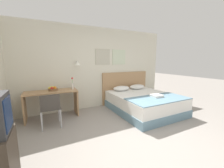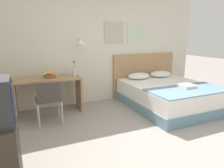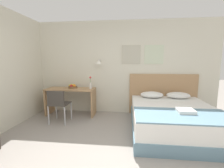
# 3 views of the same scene
# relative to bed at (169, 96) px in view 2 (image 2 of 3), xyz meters

# --- Properties ---
(ground_plane) EXTENTS (24.00, 24.00, 0.00)m
(ground_plane) POSITION_rel_bed_xyz_m (-1.26, -1.47, -0.27)
(ground_plane) COLOR gray
(wall_back) EXTENTS (5.50, 0.31, 2.65)m
(wall_back) POSITION_rel_bed_xyz_m (-1.25, 1.13, 1.06)
(wall_back) COLOR beige
(wall_back) RESTS_ON ground_plane
(bed) EXTENTS (1.75, 2.08, 0.54)m
(bed) POSITION_rel_bed_xyz_m (0.00, 0.00, 0.00)
(bed) COLOR #66899E
(bed) RESTS_ON ground_plane
(headboard) EXTENTS (1.87, 0.06, 1.16)m
(headboard) POSITION_rel_bed_xyz_m (0.00, 1.07, 0.31)
(headboard) COLOR #A87F56
(headboard) RESTS_ON ground_plane
(pillow_left) EXTENTS (0.60, 0.40, 0.16)m
(pillow_left) POSITION_rel_bed_xyz_m (-0.34, 0.79, 0.36)
(pillow_left) COLOR white
(pillow_left) RESTS_ON bed
(pillow_right) EXTENTS (0.60, 0.40, 0.16)m
(pillow_right) POSITION_rel_bed_xyz_m (0.34, 0.79, 0.36)
(pillow_right) COLOR white
(pillow_right) RESTS_ON bed
(throw_blanket) EXTENTS (1.70, 0.83, 0.02)m
(throw_blanket) POSITION_rel_bed_xyz_m (0.00, -0.60, 0.29)
(throw_blanket) COLOR #66899E
(throw_blanket) RESTS_ON bed
(folded_towel_near_foot) EXTENTS (0.29, 0.28, 0.06)m
(folded_towel_near_foot) POSITION_rel_bed_xyz_m (0.08, -0.46, 0.33)
(folded_towel_near_foot) COLOR white
(folded_towel_near_foot) RESTS_ON throw_blanket
(desk) EXTENTS (1.35, 0.55, 0.76)m
(desk) POSITION_rel_bed_xyz_m (-2.58, 0.75, 0.27)
(desk) COLOR #A87F56
(desk) RESTS_ON ground_plane
(desk_chair) EXTENTS (0.44, 0.44, 0.82)m
(desk_chair) POSITION_rel_bed_xyz_m (-2.65, 0.11, 0.24)
(desk_chair) COLOR #3D3833
(desk_chair) RESTS_ON ground_plane
(fruit_bowl) EXTENTS (0.26, 0.25, 0.12)m
(fruit_bowl) POSITION_rel_bed_xyz_m (-2.54, 0.79, 0.54)
(fruit_bowl) COLOR brown
(fruit_bowl) RESTS_ON desk
(flower_vase) EXTENTS (0.07, 0.07, 0.34)m
(flower_vase) POSITION_rel_bed_xyz_m (-2.01, 0.75, 0.62)
(flower_vase) COLOR silver
(flower_vase) RESTS_ON desk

